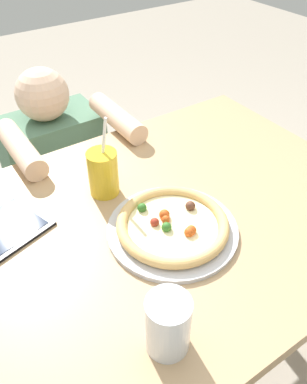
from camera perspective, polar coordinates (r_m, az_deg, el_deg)
name	(u,v)px	position (r m, az deg, el deg)	size (l,w,h in m)	color
ground_plane	(161,357)	(1.61, 1.14, -23.05)	(8.00, 8.00, 0.00)	#9E9384
dining_table	(164,244)	(1.08, 1.57, -7.69)	(1.16, 0.86, 0.75)	tan
pizza_near	(172,226)	(0.94, 2.80, -4.99)	(0.32, 0.32, 0.04)	#B7B7BC
drink_cup_colored	(103,173)	(1.04, -7.39, 2.81)	(0.08, 0.08, 0.22)	gold
water_cup_clear	(168,324)	(0.72, 2.10, -18.74)	(0.08, 0.08, 0.13)	silver
diner_seated	(61,185)	(1.66, -13.42, 0.96)	(0.40, 0.52, 0.92)	#333847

